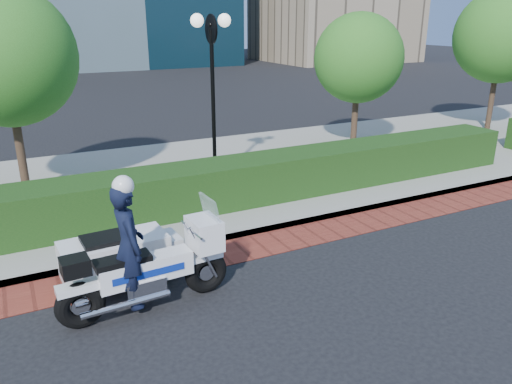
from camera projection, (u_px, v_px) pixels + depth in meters
name	position (u px, v px, depth m)	size (l,w,h in m)	color
ground	(280.00, 284.00, 8.44)	(120.00, 120.00, 0.00)	black
brick_strip	(242.00, 249.00, 9.70)	(60.00, 1.00, 0.01)	maroon
sidewalk	(170.00, 182.00, 13.46)	(60.00, 8.00, 0.15)	gray
hedge_main	(201.00, 187.00, 11.25)	(18.00, 1.20, 1.00)	black
lamppost	(212.00, 74.00, 12.26)	(1.02, 0.70, 4.21)	black
tree_b	(5.00, 56.00, 11.26)	(3.20, 3.20, 4.89)	#332319
tree_c	(359.00, 58.00, 15.68)	(2.80, 2.80, 4.30)	#332319
tree_d	(501.00, 36.00, 18.29)	(3.40, 3.40, 5.16)	#332319
police_motorcycle	(130.00, 256.00, 7.77)	(2.71, 1.91, 2.19)	black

